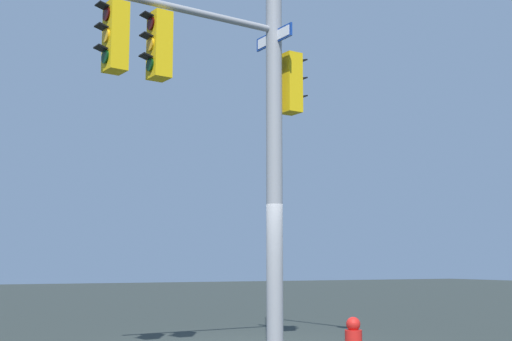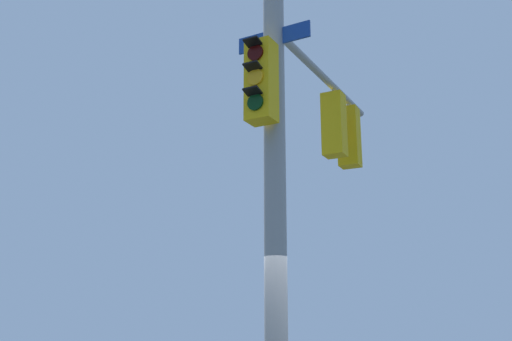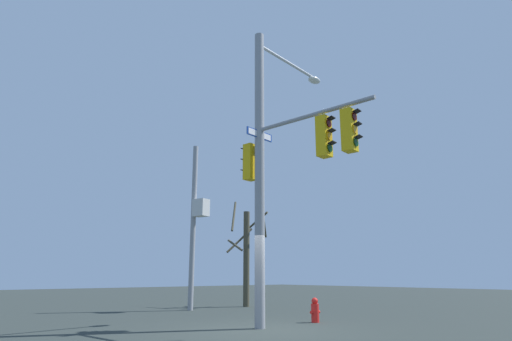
% 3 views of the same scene
% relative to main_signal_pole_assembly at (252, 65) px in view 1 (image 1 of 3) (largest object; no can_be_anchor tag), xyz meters
% --- Properties ---
extents(main_signal_pole_assembly, '(3.95, 4.42, 8.86)m').
position_rel_main_signal_pole_assembly_xyz_m(main_signal_pole_assembly, '(0.00, 0.00, 0.00)').
color(main_signal_pole_assembly, gray).
rests_on(main_signal_pole_assembly, ground).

